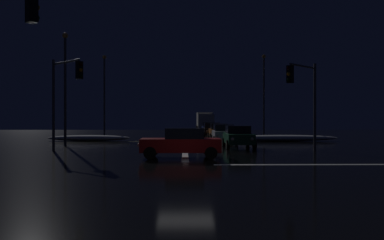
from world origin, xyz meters
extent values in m
cube|color=black|center=(0.00, 0.00, -0.05)|extent=(120.00, 120.00, 0.10)
cube|color=white|center=(0.00, 8.06, 0.00)|extent=(0.35, 13.79, 0.01)
cube|color=yellow|center=(0.00, 19.66, 0.00)|extent=(22.00, 0.15, 0.01)
cube|color=white|center=(8.16, 0.00, 0.00)|extent=(13.79, 0.40, 0.01)
ellipsoid|color=white|center=(-8.86, 20.44, 0.27)|extent=(7.59, 1.50, 0.55)
ellipsoid|color=white|center=(8.86, 19.74, 0.29)|extent=(10.52, 1.50, 0.57)
cube|color=#14512D|center=(3.79, 11.05, 0.67)|extent=(1.80, 4.20, 0.70)
cube|color=black|center=(3.79, 11.25, 1.29)|extent=(1.60, 2.00, 0.55)
cylinder|color=black|center=(4.69, 9.50, 0.32)|extent=(0.22, 0.64, 0.64)
cylinder|color=black|center=(2.89, 9.50, 0.32)|extent=(0.22, 0.64, 0.64)
cylinder|color=black|center=(4.69, 12.60, 0.32)|extent=(0.22, 0.64, 0.64)
cylinder|color=black|center=(2.89, 12.60, 0.32)|extent=(0.22, 0.64, 0.64)
sphere|color=#F9EFC6|center=(4.44, 8.93, 0.72)|extent=(0.22, 0.22, 0.22)
sphere|color=#F9EFC6|center=(3.14, 8.93, 0.72)|extent=(0.22, 0.22, 0.22)
cube|color=silver|center=(3.38, 17.66, 0.67)|extent=(1.80, 4.20, 0.70)
cube|color=black|center=(3.38, 17.86, 1.29)|extent=(1.60, 2.00, 0.55)
cylinder|color=black|center=(4.28, 16.11, 0.32)|extent=(0.22, 0.64, 0.64)
cylinder|color=black|center=(2.48, 16.11, 0.32)|extent=(0.22, 0.64, 0.64)
cylinder|color=black|center=(4.28, 19.21, 0.32)|extent=(0.22, 0.64, 0.64)
cylinder|color=black|center=(2.48, 19.21, 0.32)|extent=(0.22, 0.64, 0.64)
sphere|color=#F9EFC6|center=(4.03, 15.54, 0.72)|extent=(0.22, 0.22, 0.22)
sphere|color=#F9EFC6|center=(2.73, 15.54, 0.72)|extent=(0.22, 0.22, 0.22)
cube|color=#C66014|center=(3.48, 24.15, 0.67)|extent=(1.80, 4.20, 0.70)
cube|color=black|center=(3.48, 24.35, 1.29)|extent=(1.60, 2.00, 0.55)
cylinder|color=black|center=(4.38, 22.60, 0.32)|extent=(0.22, 0.64, 0.64)
cylinder|color=black|center=(2.58, 22.60, 0.32)|extent=(0.22, 0.64, 0.64)
cylinder|color=black|center=(4.38, 25.70, 0.32)|extent=(0.22, 0.64, 0.64)
cylinder|color=black|center=(2.58, 25.70, 0.32)|extent=(0.22, 0.64, 0.64)
sphere|color=#F9EFC6|center=(4.13, 22.03, 0.72)|extent=(0.22, 0.22, 0.22)
sphere|color=#F9EFC6|center=(2.83, 22.03, 0.72)|extent=(0.22, 0.22, 0.22)
cube|color=black|center=(3.10, 29.52, 0.67)|extent=(1.80, 4.20, 0.70)
cube|color=black|center=(3.10, 29.72, 1.29)|extent=(1.60, 2.00, 0.55)
cylinder|color=black|center=(4.00, 27.97, 0.32)|extent=(0.22, 0.64, 0.64)
cylinder|color=black|center=(2.20, 27.97, 0.32)|extent=(0.22, 0.64, 0.64)
cylinder|color=black|center=(4.00, 31.07, 0.32)|extent=(0.22, 0.64, 0.64)
cylinder|color=black|center=(2.20, 31.07, 0.32)|extent=(0.22, 0.64, 0.64)
sphere|color=#F9EFC6|center=(3.75, 27.40, 0.72)|extent=(0.22, 0.22, 0.22)
sphere|color=#F9EFC6|center=(2.45, 27.40, 0.72)|extent=(0.22, 0.22, 0.22)
cube|color=#B7B7BC|center=(3.73, 35.47, 0.67)|extent=(1.80, 4.20, 0.70)
cube|color=black|center=(3.73, 35.67, 1.29)|extent=(1.60, 2.00, 0.55)
cylinder|color=black|center=(4.63, 33.92, 0.32)|extent=(0.22, 0.64, 0.64)
cylinder|color=black|center=(2.83, 33.92, 0.32)|extent=(0.22, 0.64, 0.64)
cylinder|color=black|center=(4.63, 37.02, 0.32)|extent=(0.22, 0.64, 0.64)
cylinder|color=black|center=(2.83, 37.02, 0.32)|extent=(0.22, 0.64, 0.64)
sphere|color=#F9EFC6|center=(4.38, 33.35, 0.72)|extent=(0.22, 0.22, 0.22)
sphere|color=#F9EFC6|center=(3.08, 33.35, 0.72)|extent=(0.22, 0.22, 0.22)
cube|color=navy|center=(3.43, 40.77, 0.67)|extent=(1.80, 4.20, 0.70)
cube|color=black|center=(3.43, 40.97, 1.29)|extent=(1.60, 2.00, 0.55)
cylinder|color=black|center=(4.33, 39.22, 0.32)|extent=(0.22, 0.64, 0.64)
cylinder|color=black|center=(2.53, 39.22, 0.32)|extent=(0.22, 0.64, 0.64)
cylinder|color=black|center=(4.33, 42.32, 0.32)|extent=(0.22, 0.64, 0.64)
cylinder|color=black|center=(2.53, 42.32, 0.32)|extent=(0.22, 0.64, 0.64)
sphere|color=#F9EFC6|center=(4.08, 38.65, 0.72)|extent=(0.22, 0.22, 0.22)
sphere|color=#F9EFC6|center=(2.78, 38.65, 0.72)|extent=(0.22, 0.22, 0.22)
cube|color=beige|center=(3.28, 45.06, 1.63)|extent=(2.40, 2.20, 2.30)
cube|color=silver|center=(3.28, 49.56, 1.78)|extent=(2.40, 5.00, 2.60)
cylinder|color=black|center=(4.48, 45.66, 0.48)|extent=(0.28, 0.96, 0.96)
cylinder|color=black|center=(2.08, 45.66, 0.48)|extent=(0.28, 0.96, 0.96)
cylinder|color=black|center=(4.48, 50.36, 0.48)|extent=(0.28, 0.96, 0.96)
cylinder|color=black|center=(2.08, 50.36, 0.48)|extent=(0.28, 0.96, 0.96)
sphere|color=#F9EFC6|center=(4.13, 43.91, 1.03)|extent=(0.26, 0.26, 0.26)
sphere|color=#F9EFC6|center=(2.43, 43.91, 1.03)|extent=(0.26, 0.26, 0.26)
cube|color=maroon|center=(-0.24, 3.45, 0.67)|extent=(4.20, 1.80, 0.70)
cube|color=black|center=(-0.04, 3.45, 1.29)|extent=(2.00, 1.60, 0.55)
cylinder|color=black|center=(-1.79, 2.55, 0.32)|extent=(0.64, 0.22, 0.64)
cylinder|color=black|center=(-1.79, 4.35, 0.32)|extent=(0.64, 0.22, 0.64)
cylinder|color=black|center=(1.31, 2.55, 0.32)|extent=(0.64, 0.22, 0.64)
cylinder|color=black|center=(1.31, 4.35, 0.32)|extent=(0.64, 0.22, 0.64)
sphere|color=#F9EFC6|center=(-2.36, 2.80, 0.72)|extent=(0.22, 0.22, 0.22)
sphere|color=#F9EFC6|center=(-2.36, 4.10, 0.72)|extent=(0.22, 0.22, 0.22)
cylinder|color=#4C4C51|center=(-8.46, 8.46, 2.93)|extent=(0.18, 0.18, 5.87)
cylinder|color=#4C4C51|center=(-7.36, 7.36, 5.57)|extent=(2.28, 2.28, 0.12)
cube|color=black|center=(-6.27, 6.27, 4.94)|extent=(0.46, 0.46, 1.05)
sphere|color=black|center=(-6.15, 6.15, 5.29)|extent=(0.22, 0.22, 0.22)
sphere|color=orange|center=(-6.15, 6.15, 4.94)|extent=(0.22, 0.22, 0.22)
sphere|color=black|center=(-6.15, 6.15, 4.60)|extent=(0.22, 0.22, 0.22)
cube|color=black|center=(-5.03, -5.03, 5.72)|extent=(0.46, 0.46, 1.05)
sphere|color=orange|center=(-4.92, -4.92, 5.72)|extent=(0.22, 0.22, 0.22)
sphere|color=black|center=(-4.92, -4.92, 5.38)|extent=(0.22, 0.22, 0.22)
cylinder|color=#4C4C51|center=(8.46, 8.46, 2.83)|extent=(0.18, 0.18, 5.66)
cylinder|color=#4C4C51|center=(7.38, 7.38, 5.36)|extent=(2.26, 2.26, 0.12)
cube|color=black|center=(6.29, 6.29, 4.73)|extent=(0.46, 0.46, 1.05)
sphere|color=black|center=(6.18, 6.18, 5.08)|extent=(0.22, 0.22, 0.22)
sphere|color=orange|center=(6.18, 6.18, 4.73)|extent=(0.22, 0.22, 0.22)
sphere|color=black|center=(6.18, 6.18, 4.39)|extent=(0.22, 0.22, 0.22)
cylinder|color=#424247|center=(9.16, 29.66, 4.54)|extent=(0.20, 0.20, 9.08)
sphere|color=#F9AD47|center=(9.16, 29.66, 9.26)|extent=(0.44, 0.44, 0.44)
cylinder|color=#424247|center=(-9.16, 13.66, 4.13)|extent=(0.20, 0.20, 8.26)
sphere|color=#F9AD47|center=(-9.16, 13.66, 8.44)|extent=(0.44, 0.44, 0.44)
cylinder|color=#424247|center=(-9.16, 29.66, 4.47)|extent=(0.20, 0.20, 8.94)
sphere|color=#F9AD47|center=(-9.16, 29.66, 9.12)|extent=(0.44, 0.44, 0.44)
camera|label=1|loc=(-0.08, -18.91, 2.07)|focal=39.62mm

